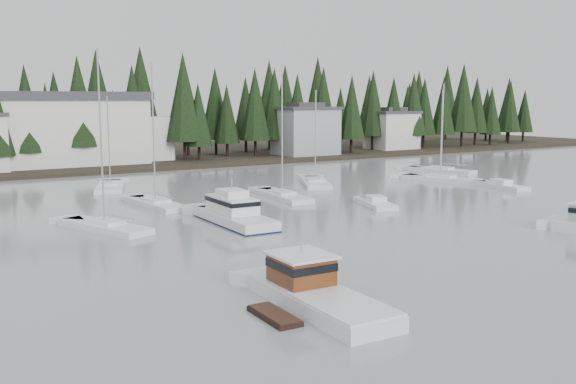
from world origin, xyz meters
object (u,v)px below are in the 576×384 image
Objects in this scene: sailboat_6 at (315,184)px; sailboat_9 at (440,172)px; sailboat_0 at (111,188)px; runabout_2 at (501,187)px; cabin_cruiser_center at (234,216)px; lobster_boat_brown at (314,297)px; sailboat_1 at (156,205)px; runabout_1 at (376,205)px; house_east_b at (392,129)px; sailboat_3 at (105,228)px; sailboat_4 at (282,197)px; sailboat_2 at (441,180)px; house_east_a at (305,130)px; harbor_inn at (76,129)px.

sailboat_9 is at bearing -58.07° from sailboat_6.
sailboat_0 is 1.56× the size of runabout_2.
lobster_boat_brown is at bearing 164.41° from cabin_cruiser_center.
runabout_1 is (18.09, -11.35, 0.05)m from sailboat_1.
house_east_b is 0.65× the size of sailboat_3.
sailboat_3 is at bearing 94.59° from runabout_2.
cabin_cruiser_center is 0.72× the size of sailboat_1.
sailboat_4 is (13.10, -16.81, 0.03)m from sailboat_0.
sailboat_6 is (-15.60, 5.49, -0.01)m from sailboat_2.
sailboat_0 is 45.53m from runabout_2.
sailboat_6 is at bearing 79.08° from sailboat_9.
house_east_a is 0.87× the size of sailboat_9.
house_east_a is 55.78m from sailboat_1.
house_east_a reaches higher than house_east_b.
house_east_b is 0.75× the size of sailboat_2.
sailboat_3 is (-49.28, -45.30, -4.81)m from house_east_a.
sailboat_3 is (-9.88, 3.20, -0.57)m from cabin_cruiser_center.
sailboat_2 is 46.08m from sailboat_3.
sailboat_3 is at bearing 91.21° from sailboat_9.
sailboat_0 reaches higher than runabout_1.
sailboat_4 reaches higher than sailboat_1.
sailboat_0 is 45.69m from sailboat_9.
house_east_b is 0.32× the size of harbor_inn.
sailboat_3 is 1.02× the size of sailboat_4.
sailboat_3 is at bearing 73.62° from cabin_cruiser_center.
cabin_cruiser_center is (-61.40, -50.50, -3.75)m from house_east_b.
sailboat_9 is (52.52, 15.39, -0.03)m from sailboat_3.
sailboat_3 is 54.72m from sailboat_9.
cabin_cruiser_center is 14.57m from sailboat_4.
sailboat_0 is at bearing 94.13° from sailboat_6.
house_east_b is at bearing -45.15° from sailboat_4.
sailboat_1 reaches higher than sailboat_9.
sailboat_3 is (-10.32, -49.64, -5.69)m from harbor_inn.
runabout_1 is 20.81m from runabout_2.
sailboat_2 reaches higher than lobster_boat_brown.
house_east_a is 0.36× the size of harbor_inn.
runabout_2 is (38.78, -9.18, 0.05)m from sailboat_1.
sailboat_6 is at bearing -85.50° from sailboat_3.
house_east_b is 0.85× the size of sailboat_0.
sailboat_0 is at bearing -3.04° from lobster_boat_brown.
sailboat_0 is at bearing 6.62° from cabin_cruiser_center.
sailboat_1 is (-2.39, 11.87, -0.57)m from cabin_cruiser_center.
lobster_boat_brown is at bearing 153.27° from runabout_1.
sailboat_1 reaches higher than runabout_1.
runabout_2 is at bearing -58.57° from lobster_boat_brown.
sailboat_9 reaches higher than sailboat_6.
lobster_boat_brown is at bearing -133.38° from house_east_b.
cabin_cruiser_center is at bearing -129.09° from house_east_a.
sailboat_1 reaches higher than sailboat_6.
house_east_a is at bearing -37.51° from cabin_cruiser_center.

